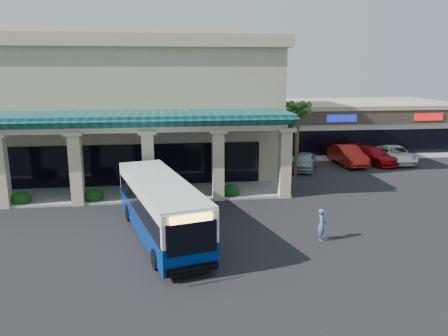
{
  "coord_description": "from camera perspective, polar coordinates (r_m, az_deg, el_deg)",
  "views": [
    {
      "loc": [
        -1.66,
        -22.55,
        8.6
      ],
      "look_at": [
        1.86,
        4.92,
        2.2
      ],
      "focal_mm": 35.0,
      "sensor_mm": 36.0,
      "label": 1
    }
  ],
  "objects": [
    {
      "name": "car_silver",
      "position": [
        38.01,
        10.5,
        0.86
      ],
      "size": [
        3.38,
        4.68,
        1.48
      ],
      "primitive_type": "imported",
      "rotation": [
        0.0,
        0.0,
        -0.42
      ],
      "color": "#9E9DAF",
      "rests_on": "ground"
    },
    {
      "name": "strip_mall",
      "position": [
        50.9,
        15.55,
        5.6
      ],
      "size": [
        22.5,
        12.5,
        4.9
      ],
      "primitive_type": null,
      "color": "beige",
      "rests_on": "ground"
    },
    {
      "name": "broadleaf_tree",
      "position": [
        42.99,
        5.09,
        4.68
      ],
      "size": [
        2.6,
        2.6,
        4.81
      ],
      "primitive_type": null,
      "color": "black",
      "rests_on": "ground"
    },
    {
      "name": "palm_1",
      "position": [
        38.63,
        9.6,
        4.35
      ],
      "size": [
        2.4,
        2.4,
        5.8
      ],
      "primitive_type": null,
      "color": "#234B14",
      "rests_on": "ground"
    },
    {
      "name": "palm_0",
      "position": [
        35.45,
        9.46,
        4.24
      ],
      "size": [
        2.4,
        2.4,
        6.6
      ],
      "primitive_type": null,
      "color": "#234B14",
      "rests_on": "ground"
    },
    {
      "name": "arcade",
      "position": [
        30.57,
        -19.14,
        1.45
      ],
      "size": [
        30.0,
        6.2,
        5.7
      ],
      "primitive_type": null,
      "color": "#0B4243",
      "rests_on": "ground"
    },
    {
      "name": "main_building",
      "position": [
        39.17,
        -16.77,
        8.19
      ],
      "size": [
        30.8,
        14.8,
        11.35
      ],
      "primitive_type": null,
      "color": "tan",
      "rests_on": "ground"
    },
    {
      "name": "car_gray",
      "position": [
        43.33,
        21.43,
        1.68
      ],
      "size": [
        3.03,
        5.68,
        1.52
      ],
      "primitive_type": "imported",
      "rotation": [
        0.0,
        0.0,
        -0.1
      ],
      "color": "white",
      "rests_on": "ground"
    },
    {
      "name": "car_white",
      "position": [
        40.88,
        15.84,
        1.62
      ],
      "size": [
        2.07,
        5.37,
        1.75
      ],
      "primitive_type": "imported",
      "rotation": [
        0.0,
        0.0,
        0.04
      ],
      "color": "#9F1A11",
      "rests_on": "ground"
    },
    {
      "name": "transit_bus",
      "position": [
        22.69,
        -8.27,
        -5.33
      ],
      "size": [
        5.19,
        11.1,
        3.02
      ],
      "primitive_type": null,
      "rotation": [
        0.0,
        0.0,
        0.26
      ],
      "color": "navy",
      "rests_on": "ground"
    },
    {
      "name": "pedestrian",
      "position": [
        22.81,
        12.65,
        -7.22
      ],
      "size": [
        0.57,
        0.7,
        1.66
      ],
      "primitive_type": "imported",
      "rotation": [
        0.0,
        0.0,
        1.24
      ],
      "color": "#535475",
      "rests_on": "ground"
    },
    {
      "name": "car_red",
      "position": [
        42.02,
        18.75,
        1.6
      ],
      "size": [
        4.03,
        5.82,
        1.57
      ],
      "primitive_type": "imported",
      "rotation": [
        0.0,
        0.0,
        0.38
      ],
      "color": "#96090E",
      "rests_on": "ground"
    },
    {
      "name": "ground",
      "position": [
        24.19,
        -2.92,
        -7.83
      ],
      "size": [
        110.0,
        110.0,
        0.0
      ],
      "primitive_type": "plane",
      "color": "black"
    }
  ]
}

